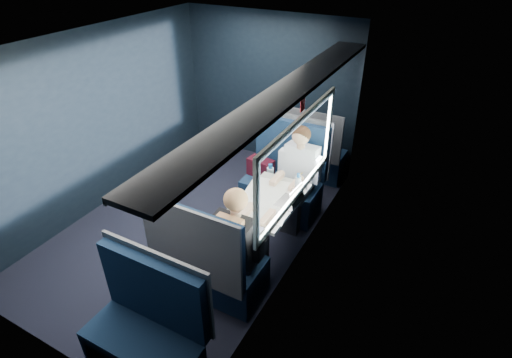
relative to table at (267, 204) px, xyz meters
The scene contains 13 objects.
ground 1.23m from the table, behind, with size 2.80×4.20×0.01m, color black.
room_shell 1.30m from the table, behind, with size 3.00×4.40×2.40m.
table is the anchor object (origin of this frame).
seat_bay_near 0.93m from the table, 102.73° to the left, with size 1.04×0.62×1.26m.
seat_bay_far 0.93m from the table, 101.78° to the right, with size 1.04×0.62×1.26m.
seat_row_front 1.82m from the table, 95.80° to the left, with size 1.04×0.51×1.16m.
seat_row_back 1.82m from the table, 95.80° to the right, with size 1.04×0.51×1.16m.
man 0.70m from the table, 84.48° to the left, with size 0.53×0.56×1.32m.
woman 0.71m from the table, 84.55° to the right, with size 0.53×0.56×1.32m.
papers 0.08m from the table, 58.57° to the right, with size 0.56×0.81×0.01m, color white.
laptop 0.32m from the table, ahead, with size 0.23×0.30×0.21m.
bottle_small 0.42m from the table, 49.10° to the left, with size 0.07×0.07×0.23m.
cup 0.48m from the table, 50.55° to the left, with size 0.06×0.06×0.08m, color white.
Camera 1 is at (2.63, -3.23, 3.24)m, focal length 28.00 mm.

